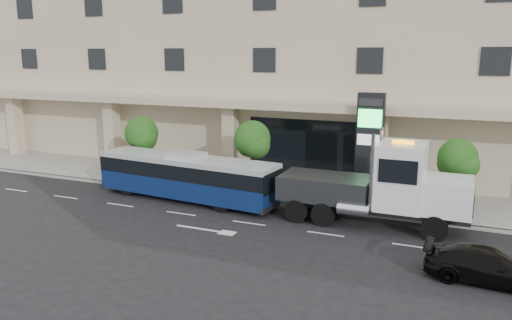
{
  "coord_description": "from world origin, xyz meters",
  "views": [
    {
      "loc": [
        9.68,
        -23.54,
        8.45
      ],
      "look_at": [
        -1.09,
        2.0,
        2.5
      ],
      "focal_mm": 35.0,
      "sensor_mm": 36.0,
      "label": 1
    }
  ],
  "objects_px": {
    "tow_truck": "(381,187)",
    "signage_pylon": "(369,145)",
    "city_bus": "(187,176)",
    "black_sedan": "(487,266)"
  },
  "relations": [
    {
      "from": "tow_truck",
      "to": "signage_pylon",
      "type": "xyz_separation_m",
      "value": [
        -1.39,
        4.3,
        1.28
      ]
    },
    {
      "from": "city_bus",
      "to": "black_sedan",
      "type": "relative_size",
      "value": 2.53
    },
    {
      "from": "city_bus",
      "to": "tow_truck",
      "type": "distance_m",
      "value": 11.13
    },
    {
      "from": "tow_truck",
      "to": "black_sedan",
      "type": "bearing_deg",
      "value": -45.19
    },
    {
      "from": "city_bus",
      "to": "black_sedan",
      "type": "xyz_separation_m",
      "value": [
        15.89,
        -4.96,
        -0.79
      ]
    },
    {
      "from": "tow_truck",
      "to": "black_sedan",
      "type": "height_order",
      "value": "tow_truck"
    },
    {
      "from": "tow_truck",
      "to": "black_sedan",
      "type": "distance_m",
      "value": 6.92
    },
    {
      "from": "tow_truck",
      "to": "black_sedan",
      "type": "xyz_separation_m",
      "value": [
        4.77,
        -4.84,
        -1.32
      ]
    },
    {
      "from": "black_sedan",
      "to": "signage_pylon",
      "type": "xyz_separation_m",
      "value": [
        -6.17,
        9.14,
        2.6
      ]
    },
    {
      "from": "city_bus",
      "to": "tow_truck",
      "type": "relative_size",
      "value": 1.09
    }
  ]
}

